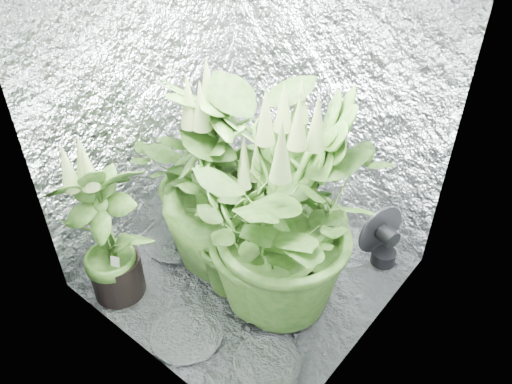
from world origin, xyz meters
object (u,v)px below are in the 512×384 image
object	(u,v)px
plant_a	(205,179)
plant_d	(217,182)
circulation_fan	(383,239)
plant_c	(301,199)
plant_f	(107,231)
plant_b	(276,200)
plant_e	(274,223)
plant_g	(236,227)

from	to	relation	value
plant_a	plant_d	xyz separation A→B (m)	(0.24, -0.14, 0.16)
plant_a	circulation_fan	size ratio (longest dim) A/B	2.47
circulation_fan	plant_c	bearing A→B (deg)	-104.67
plant_f	plant_d	bearing A→B (deg)	63.53
plant_b	plant_c	size ratio (longest dim) A/B	0.73
plant_d	plant_e	world-z (taller)	plant_e
plant_f	plant_g	distance (m)	0.71
plant_f	plant_c	bearing A→B (deg)	45.68
plant_b	circulation_fan	xyz separation A→B (m)	(0.57, 0.38, -0.26)
plant_c	plant_f	world-z (taller)	plant_c
plant_c	circulation_fan	size ratio (longest dim) A/B	3.27
plant_a	circulation_fan	world-z (taller)	plant_a
plant_a	circulation_fan	distance (m)	1.19
circulation_fan	plant_d	bearing A→B (deg)	-120.08
plant_g	plant_a	bearing A→B (deg)	153.05
plant_a	plant_c	world-z (taller)	plant_c
plant_a	plant_d	world-z (taller)	plant_d
plant_e	plant_b	bearing A→B (deg)	125.81
plant_g	circulation_fan	xyz separation A→B (m)	(0.56, 0.77, -0.30)
plant_d	plant_f	distance (m)	0.67
plant_a	plant_e	world-z (taller)	plant_e
plant_b	plant_c	xyz separation A→B (m)	(0.24, -0.09, 0.18)
plant_a	plant_e	distance (m)	0.78
plant_b	plant_g	world-z (taller)	plant_g
plant_d	plant_g	distance (m)	0.29
plant_d	plant_f	xyz separation A→B (m)	(-0.29, -0.59, -0.14)
plant_f	plant_a	bearing A→B (deg)	85.74
plant_b	plant_e	distance (m)	0.50
plant_e	circulation_fan	size ratio (longest dim) A/B	3.65
plant_e	plant_d	bearing A→B (deg)	169.61
plant_b	plant_e	xyz separation A→B (m)	(0.27, -0.37, 0.21)
circulation_fan	plant_f	bearing A→B (deg)	-110.94
plant_d	plant_g	world-z (taller)	plant_d
plant_a	plant_g	distance (m)	0.53
plant_b	plant_f	xyz separation A→B (m)	(-0.51, -0.87, 0.05)
plant_c	plant_g	bearing A→B (deg)	-128.57
plant_b	plant_e	bearing A→B (deg)	-54.19
plant_a	plant_f	size ratio (longest dim) A/B	0.93
plant_b	plant_d	world-z (taller)	plant_d
plant_a	circulation_fan	bearing A→B (deg)	27.04
plant_b	plant_c	distance (m)	0.32
plant_e	plant_f	distance (m)	0.94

